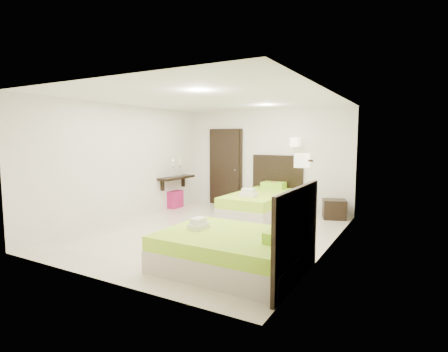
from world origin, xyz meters
The scene contains 7 objects.
floor centered at (0.00, 0.00, 0.00)m, with size 5.50×5.50×0.00m, color beige.
bed_single centered at (0.33, 1.69, 0.34)m, with size 1.37×2.28×1.88m.
bed_double centered at (1.33, -1.56, 0.29)m, with size 1.99×1.69×1.64m.
nightstand centered at (1.86, 2.39, 0.22)m, with size 0.50×0.45×0.45m, color black.
ottoman centered at (-2.26, 1.62, 0.23)m, with size 0.46×0.46×0.46m, color #A81656.
door centered at (-1.20, 2.70, 1.05)m, with size 1.02×0.15×2.14m.
console_shelf centered at (-2.08, 1.60, 0.82)m, with size 0.35×1.20×0.78m.
Camera 1 is at (3.53, -5.81, 1.85)m, focal length 28.00 mm.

